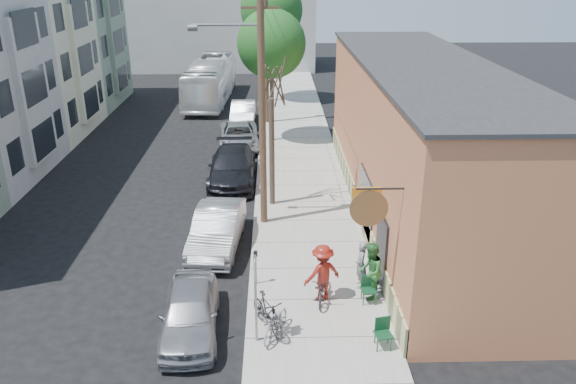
{
  "coord_description": "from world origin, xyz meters",
  "views": [
    {
      "loc": [
        2.91,
        -17.49,
        10.35
      ],
      "look_at": [
        3.46,
        3.87,
        1.5
      ],
      "focal_mm": 35.0,
      "sensor_mm": 36.0,
      "label": 1
    }
  ],
  "objects_px": {
    "parking_meter_near": "(256,262)",
    "car_3": "(239,136)",
    "car_0": "(190,312)",
    "tree_leafy_mid": "(271,44)",
    "sign_post": "(256,290)",
    "tree_leafy_far": "(272,10)",
    "car_1": "(217,229)",
    "cyclist": "(322,273)",
    "car_2": "(232,167)",
    "parked_bike_b": "(276,323)",
    "parking_meter_far": "(261,168)",
    "patron_grey": "(361,265)",
    "tree_bare": "(272,153)",
    "utility_pole_near": "(260,98)",
    "patio_chair_a": "(369,290)",
    "car_4": "(243,113)",
    "parked_bike_a": "(268,313)",
    "bus": "(211,81)",
    "patron_green": "(370,271)",
    "patio_chair_b": "(383,334)"
  },
  "relations": [
    {
      "from": "parking_meter_far",
      "to": "cyclist",
      "type": "bearing_deg",
      "value": -78.1
    },
    {
      "from": "sign_post",
      "to": "patio_chair_a",
      "type": "bearing_deg",
      "value": 28.06
    },
    {
      "from": "tree_bare",
      "to": "car_2",
      "type": "bearing_deg",
      "value": 123.07
    },
    {
      "from": "cyclist",
      "to": "car_2",
      "type": "distance_m",
      "value": 11.46
    },
    {
      "from": "patio_chair_b",
      "to": "car_4",
      "type": "distance_m",
      "value": 24.88
    },
    {
      "from": "car_0",
      "to": "car_2",
      "type": "xyz_separation_m",
      "value": [
        0.44,
        12.33,
        0.1
      ]
    },
    {
      "from": "car_0",
      "to": "car_1",
      "type": "xyz_separation_m",
      "value": [
        0.32,
        5.37,
        0.08
      ]
    },
    {
      "from": "parking_meter_near",
      "to": "car_3",
      "type": "relative_size",
      "value": 0.25
    },
    {
      "from": "patron_grey",
      "to": "car_4",
      "type": "height_order",
      "value": "patron_grey"
    },
    {
      "from": "parking_meter_near",
      "to": "tree_leafy_mid",
      "type": "relative_size",
      "value": 0.16
    },
    {
      "from": "sign_post",
      "to": "tree_bare",
      "type": "height_order",
      "value": "tree_bare"
    },
    {
      "from": "parking_meter_far",
      "to": "parked_bike_a",
      "type": "distance_m",
      "value": 11.82
    },
    {
      "from": "patio_chair_b",
      "to": "bus",
      "type": "height_order",
      "value": "bus"
    },
    {
      "from": "patron_green",
      "to": "car_1",
      "type": "height_order",
      "value": "patron_green"
    },
    {
      "from": "patron_grey",
      "to": "parked_bike_a",
      "type": "bearing_deg",
      "value": -48.46
    },
    {
      "from": "patio_chair_a",
      "to": "parked_bike_a",
      "type": "distance_m",
      "value": 3.5
    },
    {
      "from": "patio_chair_a",
      "to": "car_1",
      "type": "bearing_deg",
      "value": 135.59
    },
    {
      "from": "parking_meter_far",
      "to": "patron_green",
      "type": "bearing_deg",
      "value": -69.98
    },
    {
      "from": "sign_post",
      "to": "cyclist",
      "type": "xyz_separation_m",
      "value": [
        2.06,
        2.11,
        -0.71
      ]
    },
    {
      "from": "utility_pole_near",
      "to": "parked_bike_a",
      "type": "bearing_deg",
      "value": -87.9
    },
    {
      "from": "parking_meter_far",
      "to": "patron_green",
      "type": "xyz_separation_m",
      "value": [
        3.71,
        -10.17,
        0.13
      ]
    },
    {
      "from": "car_1",
      "to": "car_3",
      "type": "bearing_deg",
      "value": 94.01
    },
    {
      "from": "car_0",
      "to": "tree_leafy_mid",
      "type": "bearing_deg",
      "value": 79.23
    },
    {
      "from": "parking_meter_far",
      "to": "patron_grey",
      "type": "bearing_deg",
      "value": -69.75
    },
    {
      "from": "patron_green",
      "to": "parked_bike_b",
      "type": "distance_m",
      "value": 3.66
    },
    {
      "from": "parking_meter_near",
      "to": "sign_post",
      "type": "bearing_deg",
      "value": -88.15
    },
    {
      "from": "patron_grey",
      "to": "car_2",
      "type": "bearing_deg",
      "value": -149.13
    },
    {
      "from": "cyclist",
      "to": "car_3",
      "type": "xyz_separation_m",
      "value": [
        -3.61,
        16.62,
        -0.43
      ]
    },
    {
      "from": "car_4",
      "to": "parking_meter_near",
      "type": "bearing_deg",
      "value": -85.9
    },
    {
      "from": "sign_post",
      "to": "car_4",
      "type": "height_order",
      "value": "sign_post"
    },
    {
      "from": "parking_meter_far",
      "to": "car_0",
      "type": "relative_size",
      "value": 0.3
    },
    {
      "from": "sign_post",
      "to": "car_2",
      "type": "relative_size",
      "value": 0.51
    },
    {
      "from": "parked_bike_a",
      "to": "car_0",
      "type": "relative_size",
      "value": 0.45
    },
    {
      "from": "sign_post",
      "to": "patron_grey",
      "type": "relative_size",
      "value": 1.69
    },
    {
      "from": "car_1",
      "to": "bus",
      "type": "relative_size",
      "value": 0.41
    },
    {
      "from": "utility_pole_near",
      "to": "patio_chair_a",
      "type": "bearing_deg",
      "value": -60.31
    },
    {
      "from": "parked_bike_a",
      "to": "patio_chair_a",
      "type": "bearing_deg",
      "value": -4.83
    },
    {
      "from": "sign_post",
      "to": "tree_leafy_far",
      "type": "distance_m",
      "value": 30.7
    },
    {
      "from": "utility_pole_near",
      "to": "patron_green",
      "type": "xyz_separation_m",
      "value": [
        3.57,
        -5.85,
        -4.29
      ]
    },
    {
      "from": "tree_leafy_far",
      "to": "parked_bike_b",
      "type": "distance_m",
      "value": 30.71
    },
    {
      "from": "patio_chair_a",
      "to": "car_2",
      "type": "xyz_separation_m",
      "value": [
        -5.09,
        11.09,
        0.21
      ]
    },
    {
      "from": "sign_post",
      "to": "car_1",
      "type": "relative_size",
      "value": 0.59
    },
    {
      "from": "patio_chair_b",
      "to": "bus",
      "type": "distance_m",
      "value": 32.04
    },
    {
      "from": "sign_post",
      "to": "patio_chair_a",
      "type": "distance_m",
      "value": 4.2
    },
    {
      "from": "parking_meter_far",
      "to": "car_1",
      "type": "relative_size",
      "value": 0.26
    },
    {
      "from": "patron_green",
      "to": "parked_bike_b",
      "type": "bearing_deg",
      "value": -42.56
    },
    {
      "from": "parking_meter_near",
      "to": "cyclist",
      "type": "xyz_separation_m",
      "value": [
        2.16,
        -0.98,
        0.14
      ]
    },
    {
      "from": "cyclist",
      "to": "car_1",
      "type": "height_order",
      "value": "cyclist"
    },
    {
      "from": "tree_leafy_mid",
      "to": "cyclist",
      "type": "xyz_separation_m",
      "value": [
        1.61,
        -17.53,
        -4.76
      ]
    },
    {
      "from": "tree_leafy_mid",
      "to": "bus",
      "type": "bearing_deg",
      "value": 113.78
    }
  ]
}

